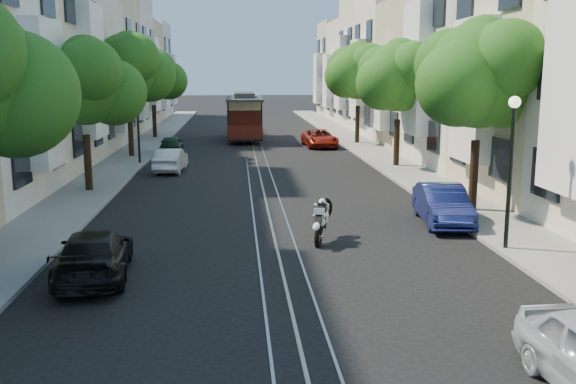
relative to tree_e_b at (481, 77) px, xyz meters
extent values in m
plane|color=black|center=(-7.26, 19.02, -4.73)|extent=(200.00, 200.00, 0.00)
cube|color=gray|center=(-0.01, 19.02, -4.67)|extent=(2.50, 80.00, 0.12)
cube|color=gray|center=(-14.51, 19.02, -4.67)|extent=(2.50, 80.00, 0.12)
cube|color=gray|center=(-7.81, 19.02, -4.72)|extent=(0.06, 80.00, 0.02)
cube|color=gray|center=(-7.26, 19.02, -4.72)|extent=(0.06, 80.00, 0.02)
cube|color=gray|center=(-6.71, 19.02, -4.72)|extent=(0.06, 80.00, 0.02)
cube|color=tan|center=(-7.26, 19.02, -4.73)|extent=(0.08, 80.00, 0.01)
cube|color=beige|center=(4.74, 3.02, 0.27)|extent=(7.00, 8.00, 10.00)
cube|color=white|center=(0.94, 3.02, -0.53)|extent=(0.90, 3.04, 5.50)
cube|color=silver|center=(4.74, 11.02, 1.27)|extent=(7.00, 8.00, 12.00)
cube|color=white|center=(0.94, 11.02, 0.31)|extent=(0.90, 3.04, 6.60)
cube|color=#C6B28C|center=(4.74, 19.02, -0.23)|extent=(7.00, 8.00, 9.00)
cube|color=white|center=(0.94, 19.02, -0.95)|extent=(0.90, 3.04, 4.95)
cube|color=white|center=(4.74, 27.02, 0.52)|extent=(7.00, 8.00, 10.50)
cube|color=white|center=(0.94, 27.02, -0.32)|extent=(0.90, 3.04, 5.78)
cube|color=beige|center=(4.74, 35.02, 1.02)|extent=(7.00, 8.00, 11.50)
cube|color=white|center=(0.94, 35.02, 0.10)|extent=(0.90, 3.04, 6.32)
cube|color=silver|center=(4.74, 43.02, 0.02)|extent=(7.00, 8.00, 9.50)
cube|color=white|center=(0.94, 43.02, -0.74)|extent=(0.90, 3.04, 5.23)
cube|color=beige|center=(4.74, 51.02, 0.27)|extent=(7.00, 8.00, 10.00)
cube|color=white|center=(0.94, 51.02, -0.53)|extent=(0.90, 3.04, 5.50)
cube|color=white|center=(-15.46, 3.02, -0.62)|extent=(0.90, 3.04, 5.39)
cube|color=beige|center=(-19.26, 11.02, 1.15)|extent=(7.00, 8.00, 11.76)
cube|color=white|center=(-15.46, 11.02, 0.21)|extent=(0.90, 3.04, 6.47)
cube|color=silver|center=(-19.26, 19.02, -0.32)|extent=(7.00, 8.00, 8.82)
cube|color=white|center=(-15.46, 19.02, -1.03)|extent=(0.90, 3.04, 4.85)
cube|color=beige|center=(-19.26, 27.02, 0.41)|extent=(7.00, 8.00, 10.29)
cube|color=white|center=(-15.46, 27.02, -0.41)|extent=(0.90, 3.04, 5.66)
cube|color=silver|center=(-19.26, 35.02, 0.90)|extent=(7.00, 8.00, 11.27)
cube|color=white|center=(-15.46, 35.02, 0.00)|extent=(0.90, 3.04, 6.20)
cube|color=#C6B28C|center=(-19.26, 43.02, -0.08)|extent=(7.00, 8.00, 9.31)
cube|color=white|center=(-15.46, 43.02, -0.82)|extent=(0.90, 3.04, 5.12)
cube|color=white|center=(-19.26, 51.02, 0.17)|extent=(7.00, 8.00, 9.80)
cube|color=white|center=(-15.46, 51.02, -0.62)|extent=(0.90, 3.04, 5.39)
cylinder|color=black|center=(-0.06, 0.02, -3.39)|extent=(0.30, 0.30, 2.45)
sphere|color=#204912|center=(-0.06, 0.02, 0.08)|extent=(3.64, 3.64, 3.64)
sphere|color=#204912|center=(1.04, 0.52, -0.32)|extent=(2.91, 2.91, 2.91)
sphere|color=#204912|center=(-1.01, -0.68, -0.22)|extent=(2.84, 2.84, 2.84)
sphere|color=#204912|center=(0.04, 0.12, 0.98)|extent=(2.18, 2.18, 2.18)
cylinder|color=black|center=(-0.06, 11.02, -3.42)|extent=(0.30, 0.30, 2.38)
sphere|color=#204912|center=(-0.06, 11.02, -0.06)|extent=(3.54, 3.54, 3.54)
sphere|color=#204912|center=(1.04, 11.52, -0.46)|extent=(2.83, 2.83, 2.83)
sphere|color=#204912|center=(-1.01, 10.32, -0.36)|extent=(2.76, 2.76, 2.76)
sphere|color=#204912|center=(0.04, 11.12, 0.84)|extent=(2.12, 2.12, 2.12)
cylinder|color=black|center=(-0.06, 22.02, -3.35)|extent=(0.30, 0.30, 2.52)
sphere|color=#204912|center=(-0.06, 22.02, 0.21)|extent=(3.74, 3.74, 3.74)
sphere|color=#204912|center=(1.04, 22.52, -0.19)|extent=(3.00, 3.00, 3.00)
sphere|color=#204912|center=(-1.01, 21.32, -0.09)|extent=(2.92, 2.92, 2.92)
sphere|color=#204912|center=(0.04, 22.12, 1.11)|extent=(2.25, 2.25, 2.25)
sphere|color=#204912|center=(-13.36, -6.48, -0.32)|extent=(2.91, 2.91, 2.91)
cylinder|color=black|center=(-14.46, 5.02, -3.48)|extent=(0.30, 0.30, 2.27)
sphere|color=#204912|center=(-14.46, 5.02, -0.26)|extent=(3.38, 3.38, 3.38)
sphere|color=#204912|center=(-13.36, 5.52, -0.66)|extent=(2.70, 2.70, 2.70)
sphere|color=#204912|center=(-15.41, 4.32, -0.56)|extent=(2.64, 2.64, 2.64)
sphere|color=#204912|center=(-14.36, 5.12, 0.64)|extent=(2.03, 2.03, 2.03)
cylinder|color=black|center=(-14.46, 16.02, -3.30)|extent=(0.30, 0.30, 2.62)
sphere|color=#204912|center=(-14.46, 16.02, 0.41)|extent=(3.90, 3.90, 3.90)
sphere|color=#204912|center=(-13.36, 16.52, 0.01)|extent=(3.12, 3.12, 3.12)
sphere|color=#204912|center=(-15.41, 15.32, 0.11)|extent=(3.04, 3.04, 3.04)
sphere|color=#204912|center=(-14.36, 16.12, 1.31)|extent=(2.34, 2.34, 2.34)
cylinder|color=black|center=(-14.46, 27.02, -3.42)|extent=(0.30, 0.30, 2.38)
sphere|color=#204912|center=(-14.46, 27.02, -0.06)|extent=(3.54, 3.54, 3.54)
sphere|color=#204912|center=(-13.36, 27.52, -0.46)|extent=(2.83, 2.83, 2.83)
sphere|color=#204912|center=(-15.41, 26.32, -0.36)|extent=(2.76, 2.76, 2.76)
sphere|color=#204912|center=(-14.36, 27.12, 0.84)|extent=(2.12, 2.12, 2.12)
cylinder|color=black|center=(-0.96, -4.98, -2.61)|extent=(0.12, 0.12, 4.00)
sphere|color=#FFF2CC|center=(-0.96, -4.98, -0.61)|extent=(0.32, 0.32, 0.32)
cylinder|color=black|center=(-13.56, 13.02, -2.61)|extent=(0.12, 0.12, 4.00)
sphere|color=#FFF2CC|center=(-13.56, 13.02, -0.61)|extent=(0.32, 0.32, 0.32)
torus|color=black|center=(-6.06, -3.97, -4.45)|extent=(0.34, 0.71, 0.70)
torus|color=black|center=(-5.72, -2.86, -3.89)|extent=(0.55, 0.58, 0.68)
ellipsoid|color=silver|center=(-5.90, -3.45, -4.01)|extent=(0.67, 1.03, 0.80)
ellipsoid|color=silver|center=(-5.97, -3.67, -3.81)|extent=(0.48, 0.60, 0.45)
cube|color=black|center=(-6.08, -4.05, -3.98)|extent=(0.34, 0.53, 0.31)
cube|color=silver|center=(-5.98, -3.70, -3.77)|extent=(0.45, 0.59, 0.26)
sphere|color=black|center=(-5.89, -3.41, -3.65)|extent=(0.25, 0.25, 0.25)
cube|color=black|center=(-7.76, 25.57, -4.27)|extent=(2.38, 8.17, 0.31)
cube|color=#45120B|center=(-7.76, 25.57, -3.05)|extent=(2.47, 5.11, 2.45)
cube|color=beige|center=(-7.76, 25.57, -2.13)|extent=(2.52, 5.16, 0.61)
cube|color=#2D2D30|center=(-7.76, 25.57, -1.72)|extent=(2.58, 8.17, 0.18)
cube|color=#2D2D30|center=(-7.76, 25.57, -1.47)|extent=(1.45, 4.59, 0.36)
imported|color=#0E1547|center=(-1.66, -1.57, -4.09)|extent=(1.71, 3.99, 1.28)
imported|color=maroon|center=(-2.86, 20.47, -4.15)|extent=(2.19, 4.34, 1.18)
imported|color=black|center=(-11.81, -6.41, -4.15)|extent=(2.01, 4.17, 1.17)
imported|color=silver|center=(-11.66, 10.53, -4.15)|extent=(1.48, 3.62, 1.17)
imported|color=#14321D|center=(-12.31, 17.59, -4.17)|extent=(1.40, 3.32, 1.12)
camera|label=1|loc=(-8.35, -21.61, 0.17)|focal=40.00mm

